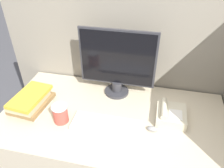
% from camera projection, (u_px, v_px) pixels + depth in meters
% --- Properties ---
extents(cubicle_panel_rear, '(1.90, 0.04, 1.51)m').
position_uv_depth(cubicle_panel_rear, '(124.00, 81.00, 1.82)').
color(cubicle_panel_rear, gray).
rests_on(cubicle_panel_rear, ground_plane).
extents(desk, '(1.50, 0.80, 0.77)m').
position_uv_depth(desk, '(112.00, 152.00, 1.68)').
color(desk, beige).
rests_on(desk, ground_plane).
extents(monitor, '(0.54, 0.18, 0.50)m').
position_uv_depth(monitor, '(117.00, 64.00, 1.53)').
color(monitor, '#333338').
rests_on(monitor, desk).
extents(keyboard, '(0.44, 0.16, 0.02)m').
position_uv_depth(keyboard, '(106.00, 125.00, 1.38)').
color(keyboard, silver).
rests_on(keyboard, desk).
extents(mouse, '(0.06, 0.04, 0.03)m').
position_uv_depth(mouse, '(152.00, 129.00, 1.35)').
color(mouse, gray).
rests_on(mouse, desk).
extents(coffee_cup, '(0.10, 0.10, 0.12)m').
position_uv_depth(coffee_cup, '(60.00, 114.00, 1.39)').
color(coffee_cup, '#BF4C3F').
rests_on(coffee_cup, desk).
extents(book_stack, '(0.24, 0.31, 0.12)m').
position_uv_depth(book_stack, '(30.00, 101.00, 1.50)').
color(book_stack, silver).
rests_on(book_stack, desk).
extents(desk_telephone, '(0.19, 0.21, 0.10)m').
position_uv_depth(desk_telephone, '(170.00, 114.00, 1.42)').
color(desk_telephone, beige).
rests_on(desk_telephone, desk).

